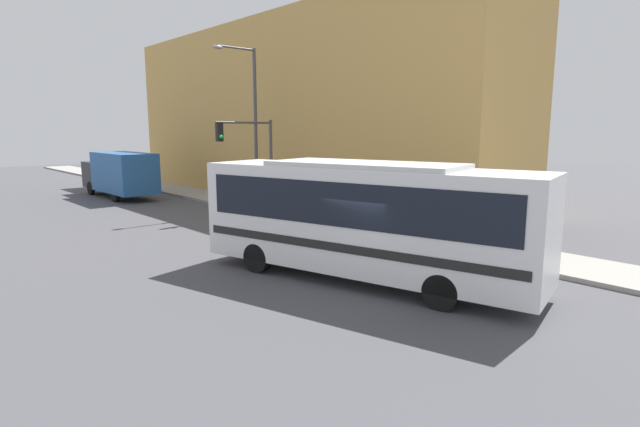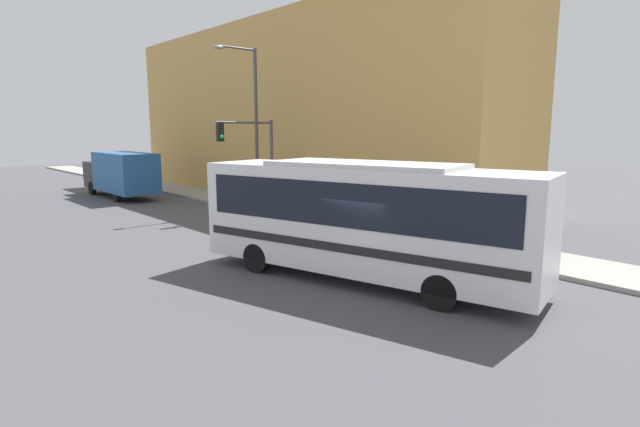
# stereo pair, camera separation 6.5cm
# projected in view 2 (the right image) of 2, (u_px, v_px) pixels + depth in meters

# --- Properties ---
(ground_plane) EXTENTS (120.00, 120.00, 0.00)m
(ground_plane) POSITION_uv_depth(u_px,v_px,m) (368.00, 283.00, 14.21)
(ground_plane) COLOR #47474C
(sidewalk) EXTENTS (2.78, 70.00, 0.15)m
(sidewalk) POSITION_uv_depth(u_px,v_px,m) (206.00, 195.00, 32.81)
(sidewalk) COLOR gray
(sidewalk) RESTS_ON ground_plane
(building_facade) EXTENTS (6.00, 30.61, 10.95)m
(building_facade) POSITION_uv_depth(u_px,v_px,m) (292.00, 112.00, 32.07)
(building_facade) COLOR tan
(building_facade) RESTS_ON ground_plane
(city_bus) EXTENTS (4.83, 10.30, 3.43)m
(city_bus) POSITION_uv_depth(u_px,v_px,m) (364.00, 214.00, 14.20)
(city_bus) COLOR white
(city_bus) RESTS_ON ground_plane
(delivery_truck) EXTENTS (2.32, 7.74, 2.91)m
(delivery_truck) POSITION_uv_depth(u_px,v_px,m) (121.00, 173.00, 32.18)
(delivery_truck) COLOR #265999
(delivery_truck) RESTS_ON ground_plane
(fire_hydrant) EXTENTS (0.23, 0.32, 0.71)m
(fire_hydrant) POSITION_uv_depth(u_px,v_px,m) (374.00, 223.00, 20.74)
(fire_hydrant) COLOR gold
(fire_hydrant) RESTS_ON sidewalk
(traffic_light_pole) EXTENTS (3.28, 0.35, 4.69)m
(traffic_light_pole) POSITION_uv_depth(u_px,v_px,m) (252.00, 149.00, 24.96)
(traffic_light_pole) COLOR #47474C
(traffic_light_pole) RESTS_ON sidewalk
(parking_meter) EXTENTS (0.14, 0.14, 1.35)m
(parking_meter) POSITION_uv_depth(u_px,v_px,m) (283.00, 195.00, 25.23)
(parking_meter) COLOR #47474C
(parking_meter) RESTS_ON sidewalk
(street_lamp) EXTENTS (2.53, 0.28, 8.40)m
(street_lamp) POSITION_uv_depth(u_px,v_px,m) (252.00, 116.00, 26.44)
(street_lamp) COLOR #47474C
(street_lamp) RESTS_ON sidewalk
(pedestrian_near_corner) EXTENTS (0.34, 0.34, 1.74)m
(pedestrian_near_corner) POSITION_uv_depth(u_px,v_px,m) (381.00, 206.00, 21.78)
(pedestrian_near_corner) COLOR #47382D
(pedestrian_near_corner) RESTS_ON sidewalk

